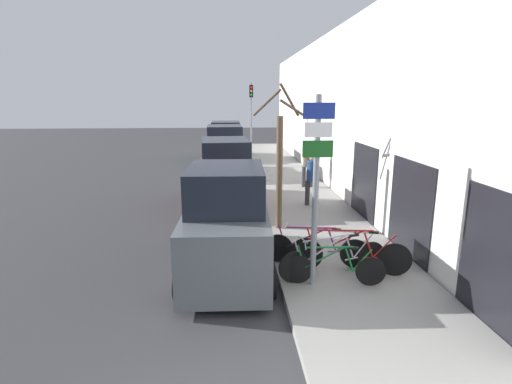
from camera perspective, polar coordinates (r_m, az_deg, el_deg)
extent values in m
plane|color=#333335|center=(14.83, -3.84, -1.69)|extent=(80.00, 80.00, 0.00)
cube|color=gray|center=(17.73, 4.54, 1.02)|extent=(3.20, 32.00, 0.15)
cube|color=silver|center=(17.69, 10.45, 11.19)|extent=(0.20, 32.00, 6.50)
cube|color=black|center=(7.42, 31.72, -8.75)|extent=(0.03, 2.13, 2.26)
cube|color=black|center=(10.07, 21.09, -2.21)|extent=(0.03, 2.13, 2.26)
cube|color=black|center=(13.00, 15.12, 1.55)|extent=(0.03, 2.13, 2.26)
cylinder|color=gray|center=(7.75, 8.48, -0.26)|extent=(0.11, 0.11, 3.73)
cube|color=navy|center=(7.48, 9.01, 11.39)|extent=(0.59, 0.02, 0.29)
cube|color=white|center=(7.50, 8.91, 8.77)|extent=(0.52, 0.02, 0.27)
cube|color=#19591E|center=(7.53, 8.82, 6.10)|extent=(0.57, 0.02, 0.31)
cylinder|color=black|center=(8.23, 5.94, -10.91)|extent=(0.60, 0.12, 0.60)
cylinder|color=black|center=(8.40, 16.06, -10.85)|extent=(0.60, 0.12, 0.60)
cylinder|color=#197233|center=(8.16, 9.86, -9.14)|extent=(0.81, 0.15, 0.50)
cylinder|color=#197233|center=(8.09, 10.43, -7.77)|extent=(0.94, 0.17, 0.08)
cylinder|color=#197233|center=(8.22, 13.16, -9.28)|extent=(0.18, 0.06, 0.43)
cylinder|color=#197233|center=(8.34, 14.33, -10.75)|extent=(0.51, 0.10, 0.07)
cylinder|color=#197233|center=(8.28, 14.92, -9.40)|extent=(0.39, 0.08, 0.48)
cylinder|color=#197233|center=(8.13, 6.50, -9.27)|extent=(0.18, 0.06, 0.52)
cube|color=black|center=(8.15, 13.76, -7.78)|extent=(0.21, 0.11, 0.04)
cylinder|color=#99999E|center=(8.04, 7.07, -7.60)|extent=(0.09, 0.44, 0.02)
cylinder|color=black|center=(8.24, 5.46, -10.61)|extent=(0.66, 0.19, 0.67)
cylinder|color=black|center=(9.05, 16.10, -8.86)|extent=(0.66, 0.19, 0.67)
cylinder|color=#B7B7BC|center=(8.39, 9.78, -8.02)|extent=(0.98, 0.27, 0.55)
cylinder|color=#B7B7BC|center=(8.35, 10.39, -6.44)|extent=(1.14, 0.31, 0.09)
cylinder|color=#B7B7BC|center=(8.67, 13.23, -7.65)|extent=(0.22, 0.08, 0.48)
cylinder|color=#B7B7BC|center=(8.88, 14.40, -9.02)|extent=(0.62, 0.18, 0.08)
cylinder|color=#B7B7BC|center=(8.84, 14.99, -7.53)|extent=(0.46, 0.14, 0.54)
cylinder|color=#B7B7BC|center=(8.16, 6.09, -8.70)|extent=(0.21, 0.08, 0.58)
cube|color=black|center=(8.63, 13.83, -6.00)|extent=(0.21, 0.12, 0.04)
cylinder|color=#99999E|center=(8.10, 6.73, -6.76)|extent=(0.13, 0.43, 0.02)
cylinder|color=black|center=(8.86, 7.21, -8.74)|extent=(0.70, 0.21, 0.72)
cylinder|color=black|center=(8.97, 19.18, -9.12)|extent=(0.70, 0.21, 0.72)
cylinder|color=red|center=(8.74, 11.82, -6.91)|extent=(1.01, 0.29, 0.59)
cylinder|color=red|center=(8.66, 12.51, -5.38)|extent=(1.17, 0.33, 0.09)
cylinder|color=red|center=(8.79, 15.74, -7.21)|extent=(0.22, 0.09, 0.51)
cylinder|color=red|center=(8.91, 17.12, -8.92)|extent=(0.63, 0.19, 0.08)
cylinder|color=red|center=(8.84, 17.83, -7.42)|extent=(0.47, 0.15, 0.57)
cylinder|color=red|center=(8.75, 7.87, -6.92)|extent=(0.22, 0.08, 0.62)
cube|color=black|center=(8.71, 16.46, -5.55)|extent=(0.21, 0.13, 0.04)
cylinder|color=#99999E|center=(8.64, 8.55, -5.05)|extent=(0.13, 0.43, 0.02)
cylinder|color=black|center=(9.18, 3.23, -8.02)|extent=(0.65, 0.21, 0.66)
cylinder|color=black|center=(9.13, 13.96, -8.55)|extent=(0.65, 0.21, 0.66)
cylinder|color=#8C1E72|center=(9.02, 7.29, -6.45)|extent=(0.93, 0.28, 0.54)
cylinder|color=#8C1E72|center=(8.94, 7.87, -5.08)|extent=(1.08, 0.32, 0.09)
cylinder|color=#8C1E72|center=(9.01, 10.80, -6.76)|extent=(0.21, 0.09, 0.47)
cylinder|color=#8C1E72|center=(9.11, 12.08, -8.33)|extent=(0.58, 0.18, 0.08)
cylinder|color=#8C1E72|center=(9.03, 12.69, -6.99)|extent=(0.44, 0.14, 0.53)
cylinder|color=#8C1E72|center=(9.08, 3.79, -6.40)|extent=(0.20, 0.08, 0.57)
cube|color=black|center=(8.93, 11.42, -5.27)|extent=(0.21, 0.13, 0.04)
cylinder|color=#99999E|center=(8.98, 4.35, -4.75)|extent=(0.14, 0.43, 0.02)
cube|color=#51565B|center=(8.91, -4.15, -6.16)|extent=(1.88, 4.17, 1.37)
cube|color=black|center=(8.45, -4.32, 0.69)|extent=(1.64, 2.19, 0.88)
cylinder|color=black|center=(10.36, -8.70, -6.70)|extent=(0.24, 0.61, 0.60)
cylinder|color=black|center=(10.31, 1.01, -6.66)|extent=(0.24, 0.61, 0.60)
cylinder|color=black|center=(8.03, -10.77, -12.88)|extent=(0.24, 0.61, 0.60)
cylinder|color=black|center=(7.96, 2.01, -12.90)|extent=(0.24, 0.61, 0.60)
cube|color=maroon|center=(14.27, -4.37, 1.09)|extent=(2.00, 4.56, 1.29)
cube|color=black|center=(13.90, -4.41, 5.51)|extent=(1.71, 2.41, 0.98)
cylinder|color=black|center=(15.71, -7.80, 0.26)|extent=(0.25, 0.65, 0.64)
cylinder|color=black|center=(15.79, -1.42, 0.44)|extent=(0.25, 0.65, 0.64)
cylinder|color=black|center=(13.03, -7.87, -2.44)|extent=(0.25, 0.65, 0.64)
cylinder|color=black|center=(13.12, -0.18, -2.21)|extent=(0.25, 0.65, 0.64)
cube|color=#B2B7BC|center=(20.04, -4.46, 4.74)|extent=(1.93, 4.41, 1.37)
cube|color=black|center=(19.73, -4.51, 8.03)|extent=(1.70, 2.31, 0.97)
cylinder|color=black|center=(21.46, -6.95, 3.81)|extent=(0.24, 0.68, 0.67)
cylinder|color=black|center=(21.49, -2.05, 3.91)|extent=(0.24, 0.68, 0.67)
cylinder|color=black|center=(18.80, -7.14, 2.47)|extent=(0.24, 0.68, 0.67)
cylinder|color=black|center=(18.83, -1.56, 2.58)|extent=(0.24, 0.68, 0.67)
cube|color=#144728|center=(25.50, -4.32, 6.48)|extent=(1.91, 4.68, 1.30)
cube|color=black|center=(25.21, -4.36, 8.95)|extent=(1.71, 2.44, 0.93)
cylinder|color=black|center=(27.02, -6.32, 5.74)|extent=(0.22, 0.67, 0.67)
cylinder|color=black|center=(27.02, -2.29, 5.81)|extent=(0.22, 0.67, 0.67)
cylinder|color=black|center=(24.15, -6.55, 4.85)|extent=(0.22, 0.67, 0.67)
cylinder|color=black|center=(24.15, -2.04, 4.93)|extent=(0.22, 0.67, 0.67)
cylinder|color=#333338|center=(14.08, 7.35, -0.13)|extent=(0.16, 0.16, 0.87)
cylinder|color=#333338|center=(14.10, 8.60, -0.15)|extent=(0.16, 0.16, 0.87)
cylinder|color=navy|center=(13.93, 8.08, 2.97)|extent=(0.40, 0.40, 0.69)
sphere|color=tan|center=(13.86, 8.14, 4.85)|extent=(0.23, 0.23, 0.23)
cylinder|color=#333338|center=(16.99, 6.83, 2.18)|extent=(0.16, 0.16, 0.87)
cylinder|color=#333338|center=(17.03, 7.86, 2.17)|extent=(0.16, 0.16, 0.87)
cylinder|color=brown|center=(16.88, 7.42, 4.77)|extent=(0.40, 0.40, 0.69)
sphere|color=tan|center=(16.82, 7.47, 6.32)|extent=(0.23, 0.23, 0.23)
cylinder|color=brown|center=(11.26, 3.35, 2.65)|extent=(0.18, 0.18, 3.19)
cylinder|color=brown|center=(11.22, 5.22, 11.87)|extent=(0.75, 0.27, 0.49)
cylinder|color=brown|center=(11.38, 1.54, 12.62)|extent=(0.75, 0.78, 0.75)
cylinder|color=brown|center=(11.28, 4.82, 12.97)|extent=(0.64, 0.43, 0.89)
cylinder|color=gray|center=(22.32, -0.69, 9.59)|extent=(0.10, 0.10, 4.50)
cube|color=black|center=(22.18, -0.69, 14.22)|extent=(0.20, 0.16, 0.64)
sphere|color=red|center=(22.09, -0.68, 14.74)|extent=(0.11, 0.11, 0.11)
sphere|color=orange|center=(22.09, -0.68, 14.22)|extent=(0.11, 0.11, 0.11)
sphere|color=green|center=(22.09, -0.67, 13.70)|extent=(0.11, 0.11, 0.11)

